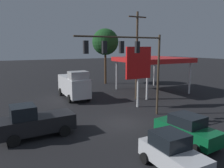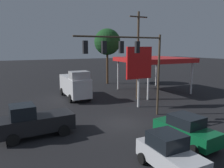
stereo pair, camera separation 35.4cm
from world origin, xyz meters
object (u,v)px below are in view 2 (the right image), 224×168
pickup_parked (34,121)px  sedan_far (186,130)px  delivery_truck (75,85)px  street_tree (107,42)px  traffic_signal_assembly (129,55)px  price_sign (139,65)px  hatchback_crossing (169,153)px  utility_pole (138,54)px

pickup_parked → sedan_far: pickup_parked is taller
delivery_truck → street_tree: 12.90m
traffic_signal_assembly → delivery_truck: 10.98m
price_sign → sedan_far: price_sign is taller
hatchback_crossing → sedan_far: 3.80m
delivery_truck → sedan_far: size_ratio=1.52×
traffic_signal_assembly → utility_pole: (-4.93, -6.06, -0.19)m
hatchback_crossing → sedan_far: size_ratio=0.84×
utility_pole → delivery_truck: size_ratio=1.52×
pickup_parked → sedan_far: bearing=144.5°
pickup_parked → street_tree: bearing=-130.9°
utility_pole → pickup_parked: bearing=25.7°
pickup_parked → street_tree: (-14.65, -18.33, 6.10)m
delivery_truck → street_tree: bearing=135.7°
street_tree → utility_pole: bearing=81.7°
utility_pole → street_tree: 12.37m
price_sign → pickup_parked: (11.00, 3.11, -3.43)m
street_tree → hatchback_crossing: bearing=70.9°
delivery_truck → hatchback_crossing: bearing=-0.4°
hatchback_crossing → sedan_far: bearing=122.5°
pickup_parked → delivery_truck: 12.00m
traffic_signal_assembly → hatchback_crossing: (2.35, 7.97, -4.74)m
pickup_parked → delivery_truck: delivery_truck is taller
pickup_parked → utility_pole: bearing=-156.5°
price_sign → delivery_truck: bearing=-56.3°
traffic_signal_assembly → sedan_far: 7.64m
pickup_parked → sedan_far: (-8.82, 5.79, -0.16)m
street_tree → pickup_parked: bearing=51.4°
delivery_truck → sedan_far: delivery_truck is taller
utility_pole → street_tree: (-1.77, -12.12, 1.70)m
utility_pole → price_sign: (1.89, 3.10, -0.96)m
delivery_truck → sedan_far: bearing=10.8°
utility_pole → price_sign: 3.75m
utility_pole → traffic_signal_assembly: bearing=50.9°
hatchback_crossing → pickup_parked: (5.61, -7.83, 0.16)m
hatchback_crossing → traffic_signal_assembly: bearing=163.7°
traffic_signal_assembly → delivery_truck: bearing=-80.4°
price_sign → sedan_far: 9.84m
traffic_signal_assembly → hatchback_crossing: traffic_signal_assembly is taller
hatchback_crossing → street_tree: 28.38m
delivery_truck → traffic_signal_assembly: bearing=11.3°
traffic_signal_assembly → sedan_far: traffic_signal_assembly is taller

